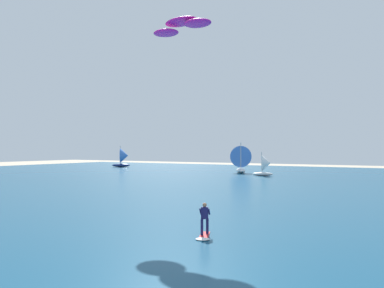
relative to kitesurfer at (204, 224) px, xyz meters
The scene contains 6 objects.
ocean 35.25m from the kitesurfer, 94.54° to the left, with size 160.00×90.00×0.10m, color navy.
kitesurfer is the anchor object (origin of this frame).
kite 14.88m from the kitesurfer, 130.24° to the left, with size 5.46×2.82×0.79m.
sailboat_far_right 44.32m from the kitesurfer, 105.06° to the left, with size 3.49×3.10×3.92m.
sailboat_mid_left 75.96m from the kitesurfer, 133.26° to the left, with size 4.66×4.35×5.17m.
sailboat_trailing 52.24m from the kitesurfer, 110.73° to the left, with size 4.46×5.02×5.59m.
Camera 1 is at (11.87, -2.25, 4.53)m, focal length 35.50 mm.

